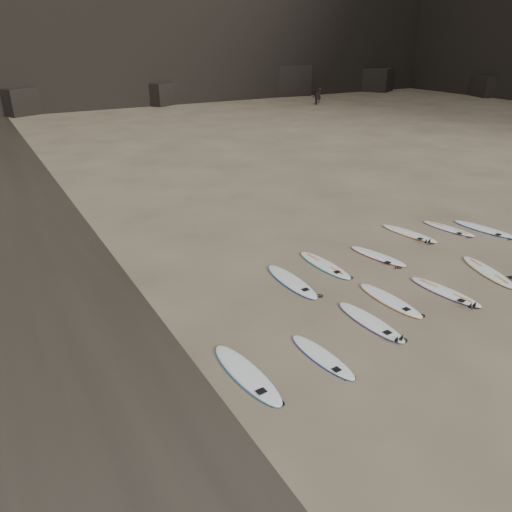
% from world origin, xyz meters
% --- Properties ---
extents(ground, '(240.00, 240.00, 0.00)m').
position_xyz_m(ground, '(0.00, 0.00, 0.00)').
color(ground, '#897559').
rests_on(ground, ground).
extents(surfboard_0, '(0.69, 2.24, 0.08)m').
position_xyz_m(surfboard_0, '(-4.22, -1.18, 0.04)').
color(surfboard_0, white).
rests_on(surfboard_0, ground).
extents(surfboard_1, '(0.68, 2.47, 0.09)m').
position_xyz_m(surfboard_1, '(-2.13, -0.54, 0.04)').
color(surfboard_1, white).
rests_on(surfboard_1, ground).
extents(surfboard_2, '(0.65, 2.44, 0.09)m').
position_xyz_m(surfboard_2, '(-0.82, 0.08, 0.04)').
color(surfboard_2, white).
rests_on(surfboard_2, ground).
extents(surfboard_3, '(0.87, 2.46, 0.09)m').
position_xyz_m(surfboard_3, '(0.99, -0.36, 0.04)').
color(surfboard_3, white).
rests_on(surfboard_3, ground).
extents(surfboard_4, '(1.27, 2.59, 0.09)m').
position_xyz_m(surfboard_4, '(3.32, -0.12, 0.05)').
color(surfboard_4, white).
rests_on(surfboard_4, ground).
extents(surfboard_5, '(0.67, 2.67, 0.10)m').
position_xyz_m(surfboard_5, '(-2.66, 2.52, 0.05)').
color(surfboard_5, white).
rests_on(surfboard_5, ground).
extents(surfboard_6, '(0.71, 2.58, 0.09)m').
position_xyz_m(surfboard_6, '(-1.02, 2.98, 0.05)').
color(surfboard_6, white).
rests_on(surfboard_6, ground).
extents(surfboard_7, '(1.01, 2.36, 0.08)m').
position_xyz_m(surfboard_7, '(1.05, 2.64, 0.04)').
color(surfboard_7, white).
rests_on(surfboard_7, ground).
extents(surfboard_8, '(1.01, 2.54, 0.09)m').
position_xyz_m(surfboard_8, '(3.60, 3.66, 0.04)').
color(surfboard_8, white).
rests_on(surfboard_8, ground).
extents(surfboard_9, '(0.92, 2.32, 0.08)m').
position_xyz_m(surfboard_9, '(5.36, 3.26, 0.04)').
color(surfboard_9, white).
rests_on(surfboard_9, ground).
extents(surfboard_10, '(1.03, 2.66, 0.09)m').
position_xyz_m(surfboard_10, '(6.54, 2.50, 0.05)').
color(surfboard_10, white).
rests_on(surfboard_10, ground).
extents(surfboard_11, '(0.81, 2.71, 0.10)m').
position_xyz_m(surfboard_11, '(-6.14, -0.86, 0.05)').
color(surfboard_11, white).
rests_on(surfboard_11, ground).
extents(person_a, '(0.61, 0.67, 1.54)m').
position_xyz_m(person_a, '(24.37, 37.76, 0.77)').
color(person_a, black).
rests_on(person_a, ground).
extents(person_b, '(0.84, 0.94, 1.60)m').
position_xyz_m(person_b, '(23.01, 36.56, 0.80)').
color(person_b, black).
rests_on(person_b, ground).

